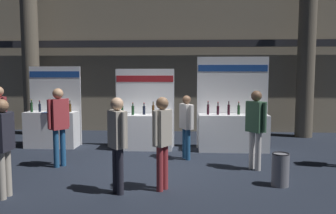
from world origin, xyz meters
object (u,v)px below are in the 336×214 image
at_px(exhibitor_booth_1, 144,128).
at_px(trash_bin, 280,169).
at_px(visitor_6, 162,136).
at_px(visitor_7, 59,120).
at_px(exhibitor_booth_0, 52,126).
at_px(visitor_1, 256,122).
at_px(exhibitor_booth_2, 233,128).
at_px(visitor_2, 186,122).
at_px(visitor_0, 117,137).
at_px(visitor_8, 3,140).
at_px(visitor_9, 0,117).

bearing_deg(exhibitor_booth_1, trash_bin, -45.83).
height_order(visitor_6, visitor_7, visitor_7).
height_order(exhibitor_booth_0, visitor_1, exhibitor_booth_0).
bearing_deg(trash_bin, exhibitor_booth_2, 99.61).
xyz_separation_m(exhibitor_booth_1, visitor_1, (2.73, -1.97, 0.47)).
bearing_deg(visitor_2, visitor_0, -49.48).
height_order(trash_bin, visitor_2, visitor_2).
distance_m(visitor_0, visitor_6, 0.80).
bearing_deg(visitor_0, exhibitor_booth_0, 176.96).
relative_size(visitor_2, visitor_8, 0.93).
distance_m(exhibitor_booth_1, exhibitor_booth_2, 2.48).
relative_size(exhibitor_booth_2, visitor_2, 1.63).
xyz_separation_m(visitor_6, visitor_9, (-4.14, 2.00, 0.07)).
bearing_deg(visitor_2, exhibitor_booth_2, 105.00).
bearing_deg(visitor_1, trash_bin, -23.69).
height_order(exhibitor_booth_0, visitor_0, exhibitor_booth_0).
relative_size(exhibitor_booth_2, visitor_9, 1.43).
bearing_deg(visitor_6, visitor_9, 97.14).
relative_size(visitor_1, visitor_9, 0.97).
relative_size(visitor_8, visitor_9, 0.94).
bearing_deg(visitor_0, trash_bin, 62.44).
relative_size(visitor_1, visitor_6, 1.03).
relative_size(visitor_1, visitor_8, 1.03).
distance_m(visitor_0, visitor_7, 2.37).
height_order(visitor_1, visitor_2, visitor_1).
xyz_separation_m(exhibitor_booth_1, trash_bin, (2.99, -3.08, -0.26)).
distance_m(exhibitor_booth_0, visitor_1, 5.81).
xyz_separation_m(visitor_6, visitor_7, (-2.46, 1.45, 0.08)).
bearing_deg(exhibitor_booth_0, exhibitor_booth_1, -2.53).
relative_size(trash_bin, visitor_2, 0.40).
relative_size(trash_bin, visitor_1, 0.36).
height_order(visitor_7, visitor_8, visitor_7).
distance_m(exhibitor_booth_2, visitor_8, 5.87).
bearing_deg(visitor_8, exhibitor_booth_1, -23.09).
distance_m(visitor_1, visitor_6, 2.44).
distance_m(visitor_2, visitor_8, 4.21).
height_order(exhibitor_booth_2, visitor_9, exhibitor_booth_2).
xyz_separation_m(visitor_0, visitor_9, (-3.36, 2.21, 0.06)).
bearing_deg(exhibitor_booth_1, visitor_2, -42.91).
bearing_deg(visitor_9, visitor_7, 14.41).
bearing_deg(visitor_1, visitor_7, -126.94).
xyz_separation_m(exhibitor_booth_2, visitor_2, (-1.28, -1.04, 0.31)).
relative_size(exhibitor_booth_1, visitor_6, 1.32).
xyz_separation_m(visitor_1, visitor_8, (-4.61, -2.01, -0.05)).
bearing_deg(visitor_2, visitor_8, -71.35).
bearing_deg(visitor_2, visitor_1, 36.55).
bearing_deg(visitor_6, visitor_2, 22.50).
xyz_separation_m(exhibitor_booth_2, visitor_7, (-4.16, -1.91, 0.44)).
distance_m(exhibitor_booth_2, visitor_2, 1.68).
height_order(visitor_1, visitor_9, visitor_9).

